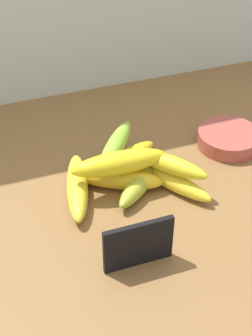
% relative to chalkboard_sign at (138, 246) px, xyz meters
% --- Properties ---
extents(counter_top, '(1.10, 0.76, 0.03)m').
position_rel_chalkboard_sign_xyz_m(counter_top, '(0.11, 0.16, -0.05)').
color(counter_top, brown).
rests_on(counter_top, ground).
extents(chalkboard_sign, '(0.11, 0.02, 0.08)m').
position_rel_chalkboard_sign_xyz_m(chalkboard_sign, '(0.00, 0.00, 0.00)').
color(chalkboard_sign, black).
rests_on(chalkboard_sign, counter_top).
extents(fruit_bowl, '(0.12, 0.12, 0.03)m').
position_rel_chalkboard_sign_xyz_m(fruit_bowl, '(0.28, 0.23, -0.02)').
color(fruit_bowl, '#A24940').
rests_on(fruit_bowl, counter_top).
extents(banana_0, '(0.16, 0.09, 0.03)m').
position_rel_chalkboard_sign_xyz_m(banana_0, '(0.06, 0.23, -0.02)').
color(banana_0, yellow).
rests_on(banana_0, counter_top).
extents(banana_1, '(0.14, 0.14, 0.04)m').
position_rel_chalkboard_sign_xyz_m(banana_1, '(0.07, 0.16, -0.02)').
color(banana_1, '#A3B031').
rests_on(banana_1, counter_top).
extents(banana_2, '(0.17, 0.11, 0.04)m').
position_rel_chalkboard_sign_xyz_m(banana_2, '(0.03, 0.18, -0.02)').
color(banana_2, yellow).
rests_on(banana_2, counter_top).
extents(banana_3, '(0.13, 0.18, 0.03)m').
position_rel_chalkboard_sign_xyz_m(banana_3, '(0.11, 0.16, -0.02)').
color(banana_3, yellow).
rests_on(banana_3, counter_top).
extents(banana_4, '(0.08, 0.18, 0.04)m').
position_rel_chalkboard_sign_xyz_m(banana_4, '(-0.05, 0.18, -0.02)').
color(banana_4, gold).
rests_on(banana_4, counter_top).
extents(banana_5, '(0.17, 0.05, 0.04)m').
position_rel_chalkboard_sign_xyz_m(banana_5, '(0.03, 0.17, 0.02)').
color(banana_5, yellow).
rests_on(banana_5, banana_2).
extents(banana_6, '(0.13, 0.16, 0.03)m').
position_rel_chalkboard_sign_xyz_m(banana_6, '(0.04, 0.23, 0.01)').
color(banana_6, '#88BA36').
rests_on(banana_6, banana_0).
extents(banana_7, '(0.12, 0.14, 0.03)m').
position_rel_chalkboard_sign_xyz_m(banana_7, '(0.12, 0.15, 0.01)').
color(banana_7, yellow).
rests_on(banana_7, banana_3).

